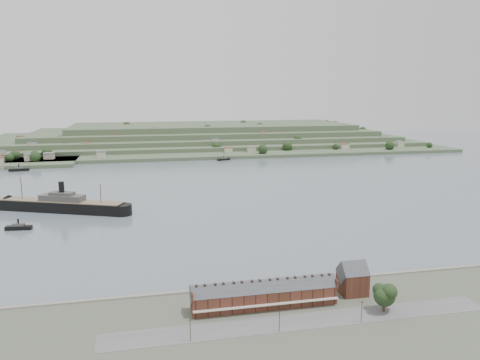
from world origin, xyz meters
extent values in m
plane|color=slate|center=(0.00, 0.00, 0.00)|extent=(1400.00, 1400.00, 0.00)
cube|color=#4C5142|center=(0.00, -188.00, 1.00)|extent=(220.00, 80.00, 2.00)
cube|color=gray|center=(0.00, -149.00, 1.30)|extent=(220.00, 2.00, 2.60)
cube|color=#595959|center=(0.00, -182.00, 2.05)|extent=(140.00, 12.00, 0.10)
cube|color=#482719|center=(-10.00, -168.00, 5.50)|extent=(55.00, 8.00, 7.00)
cube|color=#393B41|center=(-10.00, -168.00, 9.00)|extent=(55.60, 8.15, 8.15)
cube|color=#B8B2A3|center=(-10.00, -172.80, 5.00)|extent=(55.00, 1.60, 0.25)
cube|color=#482719|center=(-37.50, -168.00, 10.00)|extent=(0.50, 8.40, 3.00)
cube|color=#482719|center=(17.50, -168.00, 10.00)|extent=(0.50, 8.40, 3.00)
cube|color=black|center=(-32.00, -168.00, 11.40)|extent=(0.90, 1.40, 3.20)
cube|color=black|center=(-26.50, -168.00, 11.40)|extent=(0.90, 1.40, 3.20)
cube|color=black|center=(-12.75, -168.00, 11.40)|extent=(0.90, 1.40, 3.20)
cube|color=black|center=(-7.25, -168.00, 11.40)|extent=(0.90, 1.40, 3.20)
cube|color=black|center=(6.50, -168.00, 11.40)|extent=(0.90, 1.40, 3.20)
cube|color=black|center=(12.00, -168.00, 11.40)|extent=(0.90, 1.40, 3.20)
cube|color=#482719|center=(27.50, -164.00, 6.50)|extent=(10.00, 10.00, 9.00)
cube|color=#393B41|center=(27.50, -164.00, 11.00)|extent=(10.40, 10.18, 10.18)
cube|color=#3F5438|center=(0.00, 360.00, 2.00)|extent=(760.00, 260.00, 4.00)
cube|color=#3F5438|center=(20.00, 385.00, 6.50)|extent=(680.00, 220.00, 5.00)
cube|color=#3F5438|center=(35.00, 400.00, 12.00)|extent=(600.00, 200.00, 6.00)
cube|color=#3F5438|center=(50.00, 415.00, 18.50)|extent=(520.00, 180.00, 7.00)
cube|color=#3F5438|center=(65.00, 430.00, 26.00)|extent=(440.00, 160.00, 8.00)
cube|color=#3F5438|center=(-200.00, 250.00, 2.00)|extent=(150.00, 90.00, 4.00)
cube|color=black|center=(-108.60, 7.10, 3.61)|extent=(90.01, 48.42, 7.22)
cone|color=black|center=(-151.14, 25.63, 3.61)|extent=(16.29, 16.29, 12.37)
cylinder|color=black|center=(-66.07, -11.44, 3.61)|extent=(12.37, 12.37, 7.22)
cube|color=#74644D|center=(-108.60, 7.10, 7.53)|extent=(87.71, 46.65, 0.62)
cube|color=#484543|center=(-106.71, 6.27, 9.80)|extent=(32.06, 20.86, 4.12)
cube|color=#484543|center=(-106.71, 6.27, 12.58)|extent=(18.01, 13.21, 2.58)
cylinder|color=black|center=(-106.71, 6.27, 16.50)|extent=(3.71, 3.71, 9.28)
cylinder|color=#412F1E|center=(-135.07, 18.63, 14.43)|extent=(0.52, 0.52, 16.50)
cylinder|color=#412F1E|center=(-80.25, -5.26, 13.40)|extent=(0.52, 0.52, 14.43)
cube|color=black|center=(-126.30, -33.59, 1.21)|extent=(15.44, 5.51, 2.42)
cube|color=#484543|center=(-126.30, -33.59, 3.02)|extent=(7.09, 3.88, 1.81)
cylinder|color=black|center=(-126.30, -33.59, 5.04)|extent=(1.01, 1.01, 3.53)
cube|color=black|center=(-177.10, 194.43, 1.31)|extent=(19.98, 6.80, 2.62)
cube|color=#484543|center=(-177.10, 194.43, 3.28)|extent=(9.12, 4.97, 1.97)
cylinder|color=black|center=(-177.10, 194.43, 5.46)|extent=(1.09, 1.09, 3.82)
cube|color=black|center=(46.23, 225.00, 1.06)|extent=(16.49, 9.05, 2.12)
cube|color=#484543|center=(46.23, 225.00, 2.65)|extent=(7.89, 5.55, 1.59)
cylinder|color=black|center=(46.23, 225.00, 4.42)|extent=(0.88, 0.88, 3.09)
cylinder|color=#412F1E|center=(31.92, -181.11, 4.21)|extent=(1.06, 1.06, 4.42)
sphere|color=black|center=(31.92, -181.11, 8.19)|extent=(7.96, 7.96, 7.96)
sphere|color=black|center=(34.13, -180.23, 9.07)|extent=(6.19, 6.19, 6.19)
sphere|color=black|center=(30.15, -182.44, 8.63)|extent=(5.66, 5.66, 5.66)
sphere|color=black|center=(32.36, -183.05, 10.40)|extent=(5.30, 5.30, 5.30)
camera|label=1|loc=(-54.00, -326.27, 81.62)|focal=35.00mm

